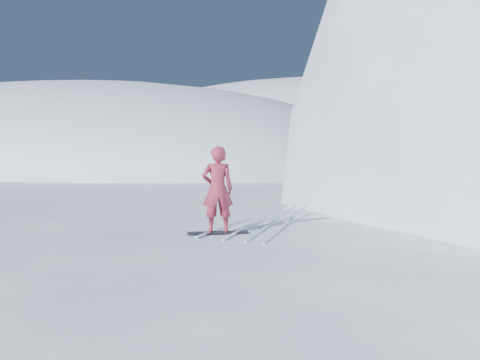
# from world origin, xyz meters

# --- Properties ---
(near_ridge) EXTENTS (36.00, 28.00, 4.80)m
(near_ridge) POSITION_xyz_m (1.00, 3.00, 0.00)
(near_ridge) COLOR white
(near_ridge) RESTS_ON ground
(far_ridge_a) EXTENTS (120.00, 70.00, 28.00)m
(far_ridge_a) POSITION_xyz_m (-70.00, 60.00, 0.00)
(far_ridge_a) COLOR white
(far_ridge_a) RESTS_ON ground
(far_ridge_c) EXTENTS (140.00, 90.00, 36.00)m
(far_ridge_c) POSITION_xyz_m (-40.00, 110.00, 0.00)
(far_ridge_c) COLOR white
(far_ridge_c) RESTS_ON ground
(wind_bumps) EXTENTS (16.00, 14.40, 1.00)m
(wind_bumps) POSITION_xyz_m (-0.56, 2.12, 0.00)
(wind_bumps) COLOR white
(wind_bumps) RESTS_ON ground
(snowboard) EXTENTS (1.22, 1.02, 0.02)m
(snowboard) POSITION_xyz_m (-1.10, 2.99, 2.41)
(snowboard) COLOR black
(snowboard) RESTS_ON near_ridge
(snowboarder) EXTENTS (0.82, 0.78, 1.88)m
(snowboarder) POSITION_xyz_m (-1.10, 2.99, 3.36)
(snowboarder) COLOR maroon
(snowboarder) RESTS_ON snowboard
(vapor_plume) EXTENTS (9.88, 7.91, 6.92)m
(vapor_plume) POSITION_xyz_m (-48.05, 40.81, 0.00)
(vapor_plume) COLOR white
(vapor_plume) RESTS_ON ground
(board_tracks) EXTENTS (2.36, 5.96, 0.04)m
(board_tracks) POSITION_xyz_m (-0.98, 5.27, 2.42)
(board_tracks) COLOR silver
(board_tracks) RESTS_ON ground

